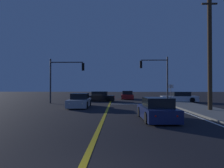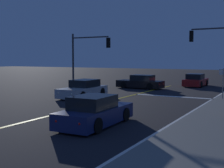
% 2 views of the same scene
% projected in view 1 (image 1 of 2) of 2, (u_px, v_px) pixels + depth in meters
% --- Properties ---
extents(sidewalk_right, '(3.20, 38.55, 0.15)m').
position_uv_depth(sidewalk_right, '(219.00, 114.00, 14.43)').
color(sidewalk_right, slate).
rests_on(sidewalk_right, ground).
extents(lane_line_center, '(0.20, 36.41, 0.01)m').
position_uv_depth(lane_line_center, '(105.00, 115.00, 14.63)').
color(lane_line_center, gold).
rests_on(lane_line_center, ground).
extents(lane_line_edge_right, '(0.16, 36.41, 0.01)m').
position_uv_depth(lane_line_edge_right, '(192.00, 115.00, 14.48)').
color(lane_line_edge_right, white).
rests_on(lane_line_edge_right, ground).
extents(stop_bar, '(6.34, 0.50, 0.01)m').
position_uv_depth(stop_bar, '(137.00, 104.00, 23.75)').
color(stop_bar, white).
rests_on(stop_bar, ground).
extents(car_parked_curb_silver, '(2.03, 4.69, 1.34)m').
position_uv_depth(car_parked_curb_silver, '(80.00, 101.00, 20.24)').
color(car_parked_curb_silver, '#B2B5BA').
rests_on(car_parked_curb_silver, ground).
extents(car_following_oncoming_white, '(4.63, 1.92, 1.34)m').
position_uv_depth(car_following_oncoming_white, '(180.00, 98.00, 26.95)').
color(car_following_oncoming_white, silver).
rests_on(car_following_oncoming_white, ground).
extents(car_distant_tail_red, '(1.94, 4.19, 1.34)m').
position_uv_depth(car_distant_tail_red, '(127.00, 95.00, 33.51)').
color(car_distant_tail_red, maroon).
rests_on(car_distant_tail_red, ground).
extents(car_side_waiting_black, '(4.66, 1.93, 1.34)m').
position_uv_depth(car_side_waiting_black, '(98.00, 97.00, 28.61)').
color(car_side_waiting_black, black).
rests_on(car_side_waiting_black, ground).
extents(car_mid_block_navy, '(1.96, 4.39, 1.34)m').
position_uv_depth(car_mid_block_navy, '(157.00, 110.00, 12.33)').
color(car_mid_block_navy, navy).
rests_on(car_mid_block_navy, ground).
extents(traffic_signal_near_right, '(3.53, 0.28, 5.73)m').
position_uv_depth(traffic_signal_near_right, '(157.00, 72.00, 26.04)').
color(traffic_signal_near_right, '#38383D').
rests_on(traffic_signal_near_right, ground).
extents(traffic_signal_far_left, '(4.15, 0.28, 5.32)m').
position_uv_depth(traffic_signal_far_left, '(63.00, 73.00, 24.92)').
color(traffic_signal_far_left, '#38383D').
rests_on(traffic_signal_far_left, ground).
extents(utility_pole_right, '(1.45, 0.34, 10.02)m').
position_uv_depth(utility_pole_right, '(210.00, 47.00, 16.60)').
color(utility_pole_right, '#42301E').
rests_on(utility_pole_right, ground).
extents(street_sign_corner, '(0.56, 0.09, 2.27)m').
position_uv_depth(street_sign_corner, '(171.00, 91.00, 23.19)').
color(street_sign_corner, slate).
rests_on(street_sign_corner, ground).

